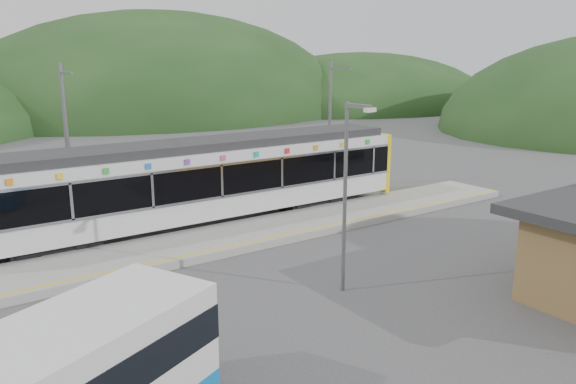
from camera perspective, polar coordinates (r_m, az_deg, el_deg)
ground at (r=21.36m, az=3.98°, el=-6.20°), size 120.00×120.00×0.00m
hills at (r=29.06m, az=7.00°, el=-0.92°), size 146.00×149.00×26.00m
platform at (r=23.83m, az=-0.99°, el=-3.68°), size 26.00×3.20×0.30m
yellow_line at (r=22.77m, az=0.84°, el=-4.10°), size 26.00×0.10×0.01m
train at (r=24.45m, az=-9.38°, el=1.22°), size 20.44×3.01×3.74m
catenary_mast_west at (r=25.10m, az=-21.48°, el=4.46°), size 0.18×1.80×7.00m
catenary_mast_east at (r=31.37m, az=4.30°, el=6.99°), size 0.18×1.80×7.00m
lamp_post at (r=16.98m, az=6.10°, el=1.02°), size 0.37×1.06×5.93m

